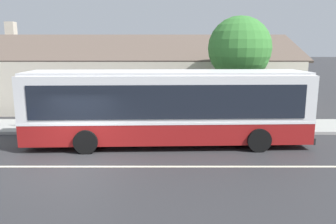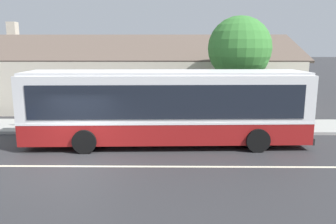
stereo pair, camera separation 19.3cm
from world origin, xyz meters
name	(u,v)px [view 1 (the left image)]	position (x,y,z in m)	size (l,w,h in m)	color
ground_plane	(73,167)	(0.00, 0.00, 0.00)	(300.00, 300.00, 0.00)	#2D2D30
sidewalk_far	(104,126)	(0.00, 6.00, 0.07)	(60.00, 3.00, 0.15)	#9E9E99
lane_divider_stripe	(73,167)	(0.00, 0.00, 0.00)	(60.00, 0.16, 0.01)	beige
community_building	(104,80)	(-1.52, 14.25, 1.85)	(27.88, 10.80, 6.32)	beige
transit_bus	(166,106)	(3.44, 2.90, 1.77)	(12.46, 3.06, 3.30)	maroon
bench_by_building	(36,118)	(-3.61, 5.81, 0.58)	(1.80, 0.51, 0.94)	brown
bench_down_street	(105,120)	(0.24, 5.27, 0.58)	(1.89, 0.51, 0.94)	brown
street_tree_primary	(240,50)	(7.48, 6.87, 4.18)	(3.47, 3.47, 6.02)	#4C3828
bus_stop_sign	(285,101)	(9.46, 4.99, 1.64)	(0.36, 0.07, 2.40)	gray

